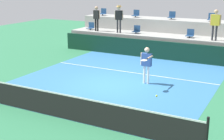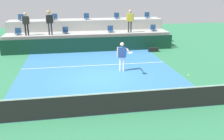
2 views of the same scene
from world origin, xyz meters
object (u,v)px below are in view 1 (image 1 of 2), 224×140
spectator_in_white (215,22)px  tennis_player (146,62)px  stadium_chair_lower_far_left (91,27)px  stadium_chair_upper_far_left (103,12)px  stadium_chair_lower_left (136,30)px  spectator_with_hat (119,16)px  stadium_chair_lower_right (190,34)px  stadium_chair_upper_center (172,16)px  stadium_chair_upper_left (136,14)px  spectator_in_grey (97,16)px  stadium_chair_upper_right (212,18)px  tennis_ball (157,96)px

spectator_in_white → tennis_player: bearing=-107.6°
stadium_chair_lower_far_left → stadium_chair_upper_far_left: 1.99m
stadium_chair_lower_left → spectator_with_hat: 1.49m
stadium_chair_lower_right → stadium_chair_upper_center: bearing=134.6°
stadium_chair_lower_left → stadium_chair_upper_left: size_ratio=1.00×
stadium_chair_lower_left → spectator_with_hat: bearing=-161.1°
stadium_chair_lower_far_left → stadium_chair_upper_left: 3.36m
stadium_chair_upper_left → tennis_player: (4.08, -8.03, -1.27)m
stadium_chair_upper_center → spectator_in_white: 3.94m
stadium_chair_lower_left → stadium_chair_lower_right: same height
stadium_chair_lower_right → spectator_in_grey: bearing=-176.6°
stadium_chair_upper_left → stadium_chair_upper_right: same height
spectator_in_white → stadium_chair_lower_left: bearing=175.7°
tennis_ball → stadium_chair_upper_center: bearing=105.7°
stadium_chair_lower_left → tennis_player: 7.03m
stadium_chair_upper_left → tennis_ball: size_ratio=7.65×
stadium_chair_lower_right → tennis_player: 6.25m
tennis_player → tennis_ball: bearing=-64.1°
spectator_in_grey → spectator_with_hat: bearing=0.0°
stadium_chair_lower_left → stadium_chair_lower_far_left: bearing=180.0°
stadium_chair_upper_center → tennis_ball: 12.69m
spectator_with_hat → stadium_chair_upper_left: bearing=83.0°
stadium_chair_upper_right → spectator_in_white: spectator_in_white is taller
spectator_with_hat → stadium_chair_upper_right: bearing=21.4°
spectator_in_white → tennis_ball: size_ratio=26.30×
stadium_chair_upper_far_left → tennis_ball: 15.05m
stadium_chair_lower_left → stadium_chair_upper_center: stadium_chair_upper_center is taller
stadium_chair_lower_left → stadium_chair_lower_right: bearing=0.0°
stadium_chair_upper_left → stadium_chair_upper_far_left: bearing=180.0°
stadium_chair_upper_center → tennis_ball: stadium_chair_upper_center is taller
stadium_chair_lower_right → stadium_chair_upper_left: size_ratio=1.00×
stadium_chair_upper_left → spectator_in_white: spectator_in_white is taller
stadium_chair_lower_left → stadium_chair_upper_left: stadium_chair_upper_left is taller
stadium_chair_lower_left → stadium_chair_upper_center: 2.69m
stadium_chair_lower_right → spectator_in_white: (1.50, -0.38, 0.88)m
stadium_chair_upper_center → spectator_with_hat: bearing=-143.3°
stadium_chair_lower_far_left → stadium_chair_lower_right: 7.13m
stadium_chair_upper_left → spectator_with_hat: (-0.27, -2.18, 0.06)m
stadium_chair_upper_far_left → spectator_in_grey: spectator_in_grey is taller
spectator_with_hat → stadium_chair_lower_far_left: bearing=171.0°
stadium_chair_upper_far_left → spectator_with_hat: bearing=-41.9°
stadium_chair_upper_right → tennis_player: 8.21m
stadium_chair_lower_far_left → stadium_chair_lower_right: (7.13, 0.00, 0.00)m
stadium_chair_upper_far_left → spectator_in_grey: 2.30m
stadium_chair_lower_far_left → stadium_chair_lower_left: same height
stadium_chair_lower_right → stadium_chair_upper_center: (-1.77, 1.80, 0.85)m
stadium_chair_upper_left → tennis_player: bearing=-63.0°
stadium_chair_upper_left → tennis_ball: (6.09, -12.16, -1.23)m
spectator_in_grey → tennis_ball: (8.07, -9.97, -1.19)m
stadium_chair_upper_center → spectator_in_grey: 5.13m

